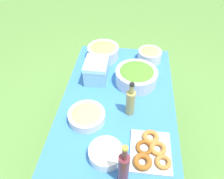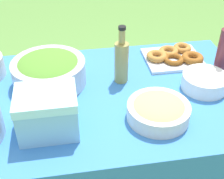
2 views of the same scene
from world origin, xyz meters
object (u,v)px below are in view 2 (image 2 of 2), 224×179
(pasta_bowl, at_px, (158,110))
(salad_bowl, at_px, (49,70))
(olive_oil_bottle, at_px, (121,61))
(donut_platter, at_px, (174,56))
(plate_stack, at_px, (204,82))
(cooler_box, at_px, (47,112))
(wine_bottle, at_px, (224,50))

(pasta_bowl, bearing_deg, salad_bowl, 142.95)
(salad_bowl, distance_m, olive_oil_bottle, 0.35)
(pasta_bowl, bearing_deg, donut_platter, 63.83)
(plate_stack, bearing_deg, salad_bowl, 167.37)
(cooler_box, bearing_deg, salad_bowl, 89.43)
(donut_platter, bearing_deg, cooler_box, -146.04)
(plate_stack, distance_m, wine_bottle, 0.20)
(salad_bowl, bearing_deg, cooler_box, -90.57)
(salad_bowl, relative_size, plate_stack, 1.64)
(cooler_box, bearing_deg, donut_platter, 33.96)
(pasta_bowl, relative_size, donut_platter, 0.80)
(olive_oil_bottle, bearing_deg, pasta_bowl, -71.64)
(donut_platter, height_order, olive_oil_bottle, olive_oil_bottle)
(salad_bowl, relative_size, pasta_bowl, 1.33)
(cooler_box, bearing_deg, wine_bottle, 18.78)
(wine_bottle, height_order, cooler_box, wine_bottle)
(donut_platter, xyz_separation_m, cooler_box, (-0.67, -0.45, 0.07))
(plate_stack, bearing_deg, donut_platter, 101.20)
(salad_bowl, relative_size, cooler_box, 1.50)
(salad_bowl, height_order, donut_platter, salad_bowl)
(wine_bottle, bearing_deg, cooler_box, -161.22)
(plate_stack, relative_size, cooler_box, 0.92)
(salad_bowl, distance_m, cooler_box, 0.34)
(plate_stack, bearing_deg, wine_bottle, 41.65)
(wine_bottle, distance_m, cooler_box, 0.90)
(wine_bottle, bearing_deg, olive_oil_bottle, 178.59)
(salad_bowl, relative_size, olive_oil_bottle, 1.21)
(pasta_bowl, xyz_separation_m, wine_bottle, (0.40, 0.29, 0.09))
(pasta_bowl, distance_m, wine_bottle, 0.50)
(plate_stack, xyz_separation_m, cooler_box, (-0.72, -0.17, 0.06))
(plate_stack, distance_m, cooler_box, 0.74)
(donut_platter, bearing_deg, salad_bowl, -170.24)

